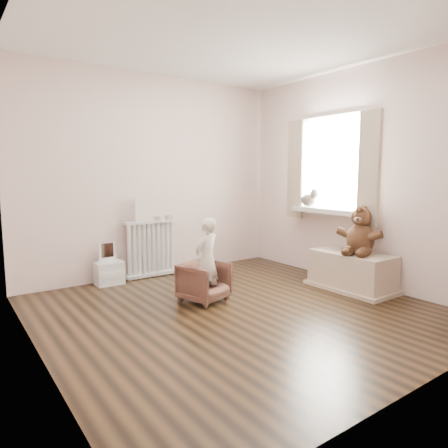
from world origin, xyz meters
TOP-DOWN VIEW (x-y plane):
  - floor at (0.00, 0.00)m, footprint 3.60×3.60m
  - ceiling at (0.00, 0.00)m, footprint 3.60×3.60m
  - back_wall at (0.00, 1.80)m, footprint 3.60×0.02m
  - front_wall at (0.00, -1.80)m, footprint 3.60×0.02m
  - left_wall at (-1.80, 0.00)m, footprint 0.02×3.60m
  - right_wall at (1.80, 0.00)m, footprint 0.02×3.60m
  - window at (1.76, 0.30)m, footprint 0.03×0.90m
  - window_sill at (1.67, 0.30)m, footprint 0.22×1.10m
  - curtain_left at (1.65, -0.27)m, footprint 0.06×0.26m
  - curtain_right at (1.65, 0.87)m, footprint 0.06×0.26m
  - radiator at (-0.13, 1.68)m, footprint 0.70×0.13m
  - paper_doll at (-0.25, 1.68)m, footprint 0.18×0.02m
  - tin_a at (-0.03, 1.68)m, footprint 0.09×0.09m
  - tin_b at (0.12, 1.68)m, footprint 0.10×0.10m
  - toy_vanity at (-0.71, 1.65)m, footprint 0.32×0.23m
  - armchair at (-0.11, 0.44)m, footprint 0.55×0.56m
  - child at (-0.11, 0.39)m, footprint 0.37×0.29m
  - toy_bench at (1.52, -0.19)m, footprint 0.48×0.92m
  - teddy_bear at (1.53, -0.28)m, footprint 0.52×0.45m
  - plush_cat at (1.66, 0.63)m, footprint 0.19×0.30m

SIDE VIEW (x-z plane):
  - floor at x=0.00m, z-range -0.01..0.01m
  - toy_bench at x=1.52m, z-range -0.02..0.42m
  - armchair at x=-0.11m, z-range 0.00..0.41m
  - toy_vanity at x=-0.71m, z-range 0.02..0.53m
  - radiator at x=-0.13m, z-range 0.02..0.76m
  - child at x=-0.11m, z-range 0.02..0.89m
  - teddy_bear at x=1.53m, z-range 0.40..0.94m
  - tin_a at x=-0.03m, z-range 0.73..0.79m
  - tin_b at x=0.12m, z-range 0.73..0.79m
  - window_sill at x=1.67m, z-range 0.84..0.90m
  - paper_doll at x=-0.25m, z-range 0.73..1.04m
  - plush_cat at x=1.66m, z-range 0.88..1.12m
  - back_wall at x=0.00m, z-range 0.00..2.60m
  - front_wall at x=0.00m, z-range 0.00..2.60m
  - left_wall at x=-1.80m, z-range 0.00..2.60m
  - right_wall at x=1.80m, z-range 0.00..2.60m
  - curtain_left at x=1.65m, z-range 0.74..2.04m
  - curtain_right at x=1.65m, z-range 0.74..2.04m
  - window at x=1.76m, z-range 0.90..2.00m
  - ceiling at x=0.00m, z-range 2.60..2.60m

